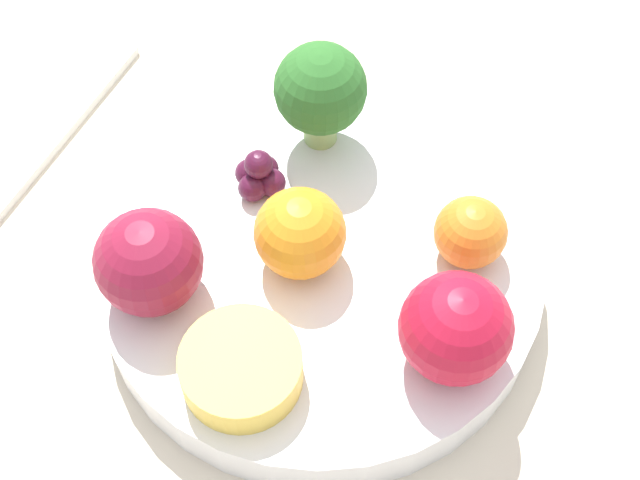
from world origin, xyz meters
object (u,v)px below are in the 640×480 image
object	(u,v)px
broccoli	(320,91)
apple_red	(149,262)
orange_front	(471,232)
orange_back	(300,233)
bowl	(320,266)
apple_green	(456,328)
grape_cluster	(259,175)
small_cup	(241,368)

from	to	relation	value
broccoli	apple_red	bearing A→B (deg)	163.39
orange_front	orange_back	bearing A→B (deg)	115.53
bowl	orange_front	distance (m)	0.08
bowl	apple_green	xyz separation A→B (m)	(-0.03, -0.08, 0.04)
orange_front	grape_cluster	world-z (taller)	orange_front
apple_green	broccoli	bearing A→B (deg)	47.92
apple_green	grape_cluster	distance (m)	0.14
broccoli	grape_cluster	world-z (taller)	broccoli
grape_cluster	small_cup	xyz separation A→B (m)	(-0.11, -0.04, 0.00)
bowl	apple_red	distance (m)	0.10
broccoli	apple_red	size ratio (longest dim) A/B	1.23
bowl	apple_green	size ratio (longest dim) A/B	4.38
orange_back	grape_cluster	xyz separation A→B (m)	(0.03, 0.04, -0.01)
orange_front	small_cup	distance (m)	0.14
small_cup	apple_green	bearing A→B (deg)	-59.68
small_cup	grape_cluster	bearing A→B (deg)	21.02
orange_front	small_cup	size ratio (longest dim) A/B	0.64
apple_red	small_cup	xyz separation A→B (m)	(-0.03, -0.06, -0.02)
orange_back	broccoli	bearing A→B (deg)	15.99
bowl	orange_back	world-z (taller)	orange_back
apple_green	orange_back	bearing A→B (deg)	76.10
orange_front	small_cup	world-z (taller)	orange_front
broccoli	small_cup	bearing A→B (deg)	-170.92
orange_front	broccoli	bearing A→B (deg)	67.68
apple_green	small_cup	size ratio (longest dim) A/B	0.92
bowl	grape_cluster	bearing A→B (deg)	61.55
grape_cluster	small_cup	size ratio (longest dim) A/B	0.51
apple_red	apple_green	bearing A→B (deg)	-80.64
orange_front	small_cup	xyz separation A→B (m)	(-0.11, 0.08, -0.01)
broccoli	orange_back	size ratio (longest dim) A/B	1.40
apple_red	apple_green	world-z (taller)	same
bowl	small_cup	bearing A→B (deg)	176.01
orange_back	small_cup	xyz separation A→B (m)	(-0.07, -0.00, -0.01)
orange_back	grape_cluster	distance (m)	0.05
orange_back	grape_cluster	size ratio (longest dim) A/B	1.58
bowl	orange_back	bearing A→B (deg)	138.37
apple_red	orange_front	bearing A→B (deg)	-58.72
broccoli	apple_green	bearing A→B (deg)	-132.08
apple_red	apple_green	size ratio (longest dim) A/B	0.99
apple_red	orange_back	xyz separation A→B (m)	(0.05, -0.06, -0.00)
apple_red	orange_front	xyz separation A→B (m)	(0.08, -0.14, -0.01)
bowl	broccoli	xyz separation A→B (m)	(0.07, 0.03, 0.06)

